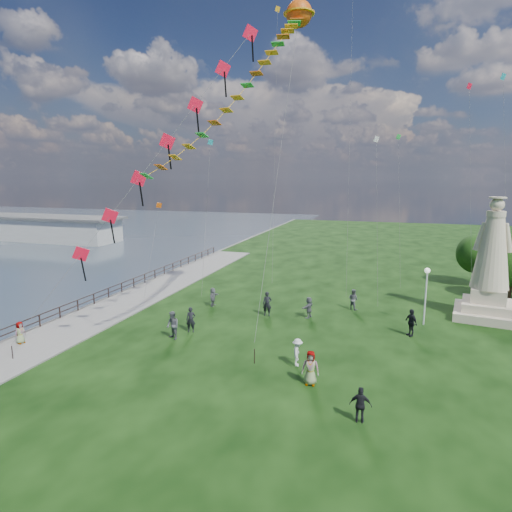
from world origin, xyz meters
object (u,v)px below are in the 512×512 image
(person_10, at_px, (20,334))
(person_1, at_px, (173,325))
(statue, at_px, (490,274))
(person_4, at_px, (310,368))
(person_2, at_px, (297,352))
(lamppost, at_px, (426,284))
(person_9, at_px, (411,322))
(person_5, at_px, (213,297))
(person_7, at_px, (353,299))
(person_6, at_px, (267,304))
(person_3, at_px, (361,405))
(serpent_kite, at_px, (297,16))
(pier_pavilion, at_px, (45,228))
(person_0, at_px, (191,320))
(person_11, at_px, (309,307))

(person_10, bearing_deg, person_1, -57.02)
(statue, xyz_separation_m, person_4, (-11.11, -15.05, -2.62))
(person_2, bearing_deg, lamppost, -47.44)
(person_9, bearing_deg, person_5, -133.88)
(person_4, xyz_separation_m, person_7, (0.97, 14.09, -0.07))
(statue, bearing_deg, person_5, -161.46)
(person_1, bearing_deg, person_6, 87.42)
(person_2, xyz_separation_m, person_9, (6.47, 7.11, 0.14))
(person_1, height_order, person_10, person_1)
(statue, distance_m, person_10, 34.05)
(lamppost, relative_size, person_5, 2.71)
(person_9, bearing_deg, person_3, -47.53)
(statue, height_order, person_4, statue)
(person_1, bearing_deg, person_9, 52.07)
(person_1, relative_size, person_3, 1.15)
(statue, relative_size, serpent_kite, 0.41)
(person_7, relative_size, serpent_kite, 0.08)
(person_4, height_order, person_10, person_4)
(person_1, bearing_deg, pier_pavilion, 173.34)
(person_1, xyz_separation_m, person_7, (11.05, 10.51, -0.10))
(lamppost, height_order, person_3, lamppost)
(lamppost, height_order, person_2, lamppost)
(statue, xyz_separation_m, person_0, (-20.63, -9.86, -2.65))
(person_4, bearing_deg, person_0, 145.62)
(person_1, distance_m, person_9, 16.39)
(pier_pavilion, height_order, person_10, pier_pavilion)
(statue, relative_size, person_5, 5.89)
(person_4, bearing_deg, lamppost, 56.07)
(lamppost, relative_size, person_2, 2.65)
(statue, relative_size, person_10, 6.37)
(person_3, bearing_deg, person_7, -84.61)
(person_2, xyz_separation_m, person_5, (-9.39, 9.40, -0.02))
(person_5, distance_m, person_6, 5.27)
(person_9, bearing_deg, person_0, -110.65)
(pier_pavilion, bearing_deg, person_11, -28.86)
(person_0, xyz_separation_m, person_7, (10.49, 8.90, -0.04))
(person_0, distance_m, person_5, 6.35)
(person_9, bearing_deg, serpent_kite, -132.60)
(person_0, bearing_deg, person_9, -2.50)
(person_10, bearing_deg, person_0, -50.54)
(person_2, distance_m, person_10, 18.14)
(person_3, height_order, person_6, person_6)
(statue, bearing_deg, person_6, -155.00)
(person_6, xyz_separation_m, person_11, (3.24, 0.48, -0.13))
(pier_pavilion, bearing_deg, statue, -20.80)
(lamppost, relative_size, serpent_kite, 0.19)
(statue, distance_m, lamppost, 5.74)
(person_0, relative_size, person_9, 0.94)
(person_4, height_order, person_9, person_9)
(person_2, height_order, person_3, person_3)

